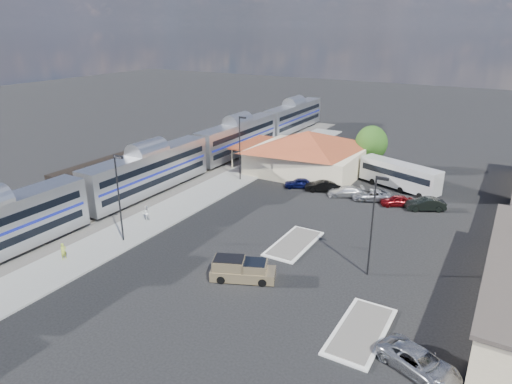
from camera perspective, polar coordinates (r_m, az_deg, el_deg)
The scene contains 23 objects.
ground at distance 45.55m, azimuth -0.90°, elevation -6.40°, with size 280.00×280.00×0.00m, color black.
railbed at distance 63.39m, azimuth -13.57°, elevation 0.91°, with size 16.00×100.00×0.12m, color #4C4944.
platform at distance 56.34m, azimuth -8.25°, elevation -1.14°, with size 5.50×92.00×0.18m, color gray.
passenger_train at distance 58.94m, azimuth -13.20°, elevation 2.36°, with size 3.00×104.00×5.55m.
freight_cars at distance 61.82m, azimuth -18.75°, elevation 1.72°, with size 2.80×46.00×4.00m.
station_depot at distance 66.48m, azimuth 6.39°, elevation 5.03°, with size 18.35×12.24×6.20m.
traffic_island_south at distance 45.41m, azimuth 4.77°, elevation -6.41°, with size 3.30×7.50×0.21m.
traffic_island_north at distance 34.40m, azimuth 12.95°, elevation -16.53°, with size 3.30×7.50×0.21m.
lamp_plat_s at distance 45.61m, azimuth -16.76°, elevation 0.04°, with size 1.08×0.25×9.00m.
lamp_plat_n at distance 61.93m, azimuth -1.98°, elevation 6.12°, with size 1.08×0.25×9.00m.
lamp_lot at distance 39.03m, azimuth 14.50°, elevation -3.17°, with size 1.08×0.25×9.00m.
tree_depot at distance 69.30m, azimuth 14.21°, elevation 5.92°, with size 4.71×4.71×6.63m.
pickup_truck at distance 39.09m, azimuth -1.62°, elevation -9.73°, with size 5.78×3.95×1.88m.
suv at distance 31.81m, azimuth 19.74°, elevation -19.38°, with size 2.43×5.26×1.46m, color #A3A5AA.
coach_bus at distance 62.36m, azimuth 17.50°, elevation 2.11°, with size 11.10×6.07×3.52m.
person_a at distance 45.45m, azimuth -22.93°, elevation -6.83°, with size 0.57×0.38×1.57m, color #B1C43D.
person_b at distance 51.36m, azimuth -13.57°, elevation -2.55°, with size 0.82×0.64×1.68m, color white.
parked_car_a at distance 60.66m, azimuth 5.43°, elevation 1.13°, with size 1.57×3.91×1.33m, color #0C103F.
parked_car_b at distance 59.72m, azimuth 8.34°, elevation 0.78°, with size 1.60×4.60×1.52m, color black.
parked_car_c at distance 58.47m, azimuth 11.12°, elevation 0.07°, with size 1.83×4.50×1.31m, color silver.
parked_car_d at distance 57.87m, azimuth 14.20°, elevation -0.37°, with size 2.21×4.80×1.33m, color gray.
parked_car_e at distance 56.91m, azimuth 17.19°, elevation -1.04°, with size 1.54×3.82×1.30m, color maroon.
parked_car_f at distance 56.63m, azimuth 20.40°, elevation -1.43°, with size 1.58×4.53×1.49m, color black.
Camera 1 is at (21.03, -34.88, 20.39)m, focal length 32.00 mm.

